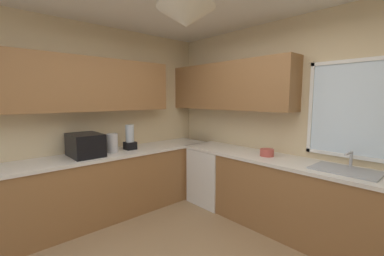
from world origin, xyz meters
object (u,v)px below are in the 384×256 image
Objects in this scene: kettle at (112,143)px; bowl at (267,153)px; microwave at (85,145)px; blender_appliance at (130,138)px; dishwasher at (214,176)px; sink_assembly at (346,170)px.

kettle is 1.49× the size of bowl.
microwave reaches higher than kettle.
bowl is at bearing 35.15° from blender_appliance.
bowl is (0.90, 0.03, 0.51)m from dishwasher.
dishwasher is at bearing 68.76° from microwave.
dishwasher is at bearing 64.54° from kettle.
sink_assembly is (1.80, 0.04, 0.48)m from dishwasher.
microwave reaches higher than sink_assembly.
sink_assembly is (2.44, 1.38, -0.12)m from kettle.
bowl reaches higher than dishwasher.
blender_appliance reaches higher than bowl.
sink_assembly is 0.90m from bowl.
sink_assembly is at bearing 35.20° from microwave.
bowl is 0.48× the size of blender_appliance.
microwave is at bearing -144.80° from sink_assembly.
kettle is 2.06m from bowl.
dishwasher is 3.25× the size of kettle.
dishwasher is at bearing -178.84° from sink_assembly.
bowl is (-0.90, -0.01, 0.03)m from sink_assembly.
kettle is at bearing -138.24° from bowl.
microwave is at bearing -90.00° from blender_appliance.
microwave is 0.63m from blender_appliance.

